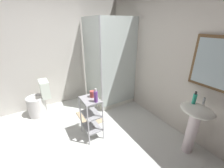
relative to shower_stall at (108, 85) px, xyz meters
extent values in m
cube|color=silver|center=(1.21, -1.23, -0.47)|extent=(4.20, 4.20, 0.02)
cube|color=silver|center=(1.21, 0.62, 0.79)|extent=(4.20, 0.10, 2.50)
cube|color=brown|center=(1.94, 0.55, 0.91)|extent=(0.56, 0.03, 0.72)
cube|color=silver|center=(1.94, 0.53, 0.91)|extent=(0.48, 0.01, 0.64)
cube|color=silver|center=(-0.64, -1.23, 0.79)|extent=(0.10, 4.20, 2.50)
cube|color=white|center=(-0.10, 0.10, -0.41)|extent=(0.90, 0.90, 0.10)
cube|color=silver|center=(-0.10, -0.35, 0.59)|extent=(0.90, 0.02, 1.90)
cube|color=silver|center=(0.35, 0.10, 0.59)|extent=(0.02, 0.90, 1.90)
cylinder|color=silver|center=(0.35, -0.35, 0.59)|extent=(0.04, 0.04, 1.90)
cylinder|color=silver|center=(-0.10, 0.10, -0.36)|extent=(0.08, 0.08, 0.00)
cylinder|color=white|center=(2.02, 0.29, -0.12)|extent=(0.15, 0.15, 0.68)
ellipsoid|color=white|center=(2.02, 0.29, 0.28)|extent=(0.46, 0.37, 0.13)
cylinder|color=silver|center=(2.02, 0.41, 0.40)|extent=(0.03, 0.03, 0.10)
cylinder|color=white|center=(-0.27, -1.62, -0.26)|extent=(0.37, 0.37, 0.40)
torus|color=white|center=(-0.27, -1.62, -0.05)|extent=(0.37, 0.37, 0.04)
cube|color=white|center=(-0.27, -1.40, 0.12)|extent=(0.35, 0.17, 0.36)
cylinder|color=silver|center=(0.75, -0.99, -0.09)|extent=(0.02, 0.02, 0.74)
cylinder|color=silver|center=(1.11, -0.99, -0.09)|extent=(0.02, 0.02, 0.74)
cylinder|color=silver|center=(0.75, -0.73, -0.09)|extent=(0.02, 0.02, 0.74)
cylinder|color=silver|center=(1.11, -0.73, -0.09)|extent=(0.02, 0.02, 0.74)
cube|color=#99999E|center=(0.93, -0.86, -0.28)|extent=(0.36, 0.26, 0.02)
cube|color=#99999E|center=(0.93, -0.86, -0.01)|extent=(0.36, 0.26, 0.02)
cube|color=#99999E|center=(0.93, -0.86, 0.27)|extent=(0.36, 0.26, 0.02)
cylinder|color=#2DBC99|center=(1.93, 0.31, 0.42)|extent=(0.05, 0.05, 0.15)
cylinder|color=black|center=(1.93, 0.31, 0.51)|extent=(0.03, 0.03, 0.04)
cylinder|color=purple|center=(1.06, -0.81, 0.37)|extent=(0.06, 0.06, 0.18)
cylinder|color=silver|center=(1.06, -0.81, 0.48)|extent=(0.03, 0.03, 0.05)
cylinder|color=#B24742|center=(0.88, -0.80, 0.33)|extent=(0.08, 0.08, 0.11)
cube|color=tan|center=(0.41, -0.70, -0.45)|extent=(0.60, 0.40, 0.02)
camera|label=1|loc=(2.86, -1.61, 1.41)|focal=23.09mm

